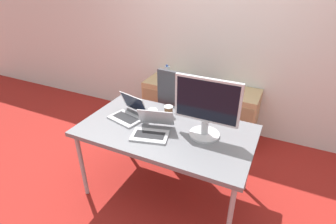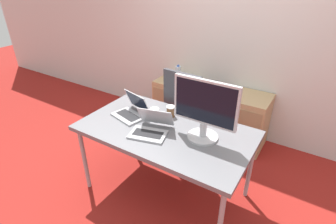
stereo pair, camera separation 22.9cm
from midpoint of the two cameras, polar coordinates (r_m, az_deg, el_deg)
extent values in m
plane|color=maroon|center=(2.80, -2.84, -16.75)|extent=(14.00, 14.00, 0.00)
cube|color=silver|center=(3.41, 8.90, 16.61)|extent=(10.00, 0.05, 2.60)
cube|color=slate|center=(2.34, -3.26, -4.19)|extent=(1.54, 0.86, 0.04)
cylinder|color=#99999E|center=(2.70, -20.59, -10.93)|extent=(0.04, 0.04, 0.71)
cylinder|color=#99999E|center=(2.14, 10.08, -22.19)|extent=(0.04, 0.04, 0.71)
cylinder|color=#99999E|center=(3.14, -11.26, -3.45)|extent=(0.04, 0.04, 0.71)
cylinder|color=#99999E|center=(2.67, 14.75, -10.45)|extent=(0.04, 0.04, 0.71)
cylinder|color=#232326|center=(3.35, 1.78, -7.49)|extent=(0.56, 0.56, 0.04)
cylinder|color=gray|center=(3.22, 1.84, -4.22)|extent=(0.05, 0.05, 0.42)
cube|color=#38383D|center=(3.11, 1.90, -0.98)|extent=(0.51, 0.51, 0.07)
cube|color=#38383D|center=(2.75, -0.53, 2.74)|extent=(0.44, 0.07, 0.60)
cube|color=tan|center=(3.69, -1.99, 2.08)|extent=(0.53, 0.47, 0.68)
cube|color=#977D56|center=(3.51, -3.76, 0.50)|extent=(0.49, 0.01, 0.54)
cube|color=tan|center=(3.41, 12.48, -1.10)|extent=(0.53, 0.47, 0.68)
cube|color=#977D56|center=(3.21, 11.42, -3.01)|extent=(0.49, 0.01, 0.54)
cylinder|color=silver|center=(3.52, -2.10, 8.42)|extent=(0.07, 0.07, 0.19)
cylinder|color=#3359B2|center=(3.48, -2.14, 10.03)|extent=(0.03, 0.03, 0.02)
cube|color=#ADADB2|center=(2.52, -11.78, -1.45)|extent=(0.35, 0.27, 0.02)
cube|color=black|center=(2.51, -11.80, -1.27)|extent=(0.27, 0.17, 0.00)
cube|color=#ADADB2|center=(2.55, -9.97, 1.86)|extent=(0.32, 0.16, 0.19)
cube|color=black|center=(2.55, -10.01, 1.85)|extent=(0.29, 0.14, 0.18)
cube|color=#ADADB2|center=(2.24, -6.92, -5.23)|extent=(0.35, 0.28, 0.02)
cube|color=black|center=(2.23, -6.94, -5.03)|extent=(0.27, 0.17, 0.00)
cube|color=#ADADB2|center=(2.29, -5.49, -1.26)|extent=(0.33, 0.18, 0.18)
cube|color=black|center=(2.29, -5.58, -1.25)|extent=(0.30, 0.16, 0.17)
cylinder|color=#B7B7BC|center=(2.24, 5.02, -4.94)|extent=(0.26, 0.26, 0.02)
cylinder|color=#B7B7BC|center=(2.21, 5.10, -3.39)|extent=(0.06, 0.06, 0.12)
cube|color=#B7B7BC|center=(2.08, 5.39, 2.43)|extent=(0.54, 0.03, 0.38)
cube|color=black|center=(2.07, 5.23, 2.26)|extent=(0.51, 0.00, 0.34)
cylinder|color=white|center=(2.47, -5.97, -0.56)|extent=(0.09, 0.09, 0.10)
cylinder|color=brown|center=(2.50, -2.50, 0.00)|extent=(0.08, 0.08, 0.10)
cylinder|color=white|center=(2.47, -2.53, 1.09)|extent=(0.08, 0.08, 0.01)
camera|label=1|loc=(0.11, -92.86, -1.57)|focal=28.00mm
camera|label=2|loc=(0.11, 87.14, 1.57)|focal=28.00mm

